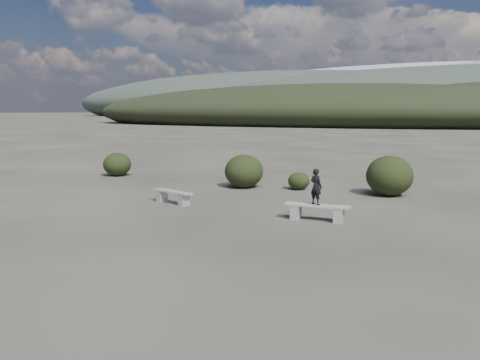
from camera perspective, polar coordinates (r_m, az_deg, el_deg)
The scene contains 9 objects.
ground at distance 10.69m, azimuth -8.93°, elevation -8.30°, with size 1200.00×1200.00×0.00m, color #2F2B24.
bench_left at distance 15.69m, azimuth -8.22°, elevation -1.93°, with size 1.73×0.81×0.42m.
bench_right at distance 13.29m, azimuth 9.37°, elevation -3.75°, with size 1.85×0.48×0.46m.
seated_person at distance 13.17m, azimuth 9.26°, elevation -0.80°, with size 0.37×0.24×1.02m, color black.
shrub_b at distance 18.70m, azimuth 0.49°, elevation 1.08°, with size 1.55×1.55×1.33m, color black.
shrub_c at distance 18.42m, azimuth 7.18°, elevation -0.11°, with size 0.85×0.85×0.68m, color black.
shrub_d at distance 17.77m, azimuth 17.77°, elevation 0.51°, with size 1.67×1.67×1.46m, color black.
shrub_f at distance 22.86m, azimuth -14.75°, elevation 1.87°, with size 1.30×1.30×1.10m, color black.
mountain_ridges at distance 347.81m, azimuth 23.74°, elevation 9.03°, with size 500.00×400.00×56.00m.
Camera 1 is at (5.85, -8.41, 3.06)m, focal length 35.00 mm.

